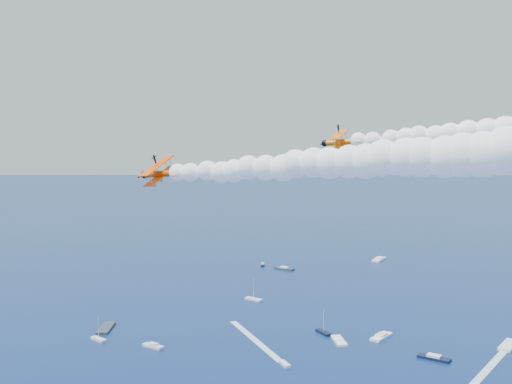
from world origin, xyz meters
The scene contains 5 objects.
biplane_lead centered at (2.25, 33.38, 57.14)m, with size 7.59×8.51×5.13m, color #FF6D05, non-canonical shape.
biplane_trail centered at (-16.74, 7.30, 51.96)m, with size 7.86×8.82×5.31m, color #F04605, non-canonical shape.
smoke_trail_trail centered at (13.95, 14.84, 54.38)m, with size 62.37×20.46×11.66m, color white, non-canonical shape.
spectator_boats centered at (3.22, 113.89, 0.35)m, with size 225.32×170.23×0.70m.
boat_wakes centered at (-18.41, 79.67, 0.03)m, with size 78.77×44.74×0.04m.
Camera 1 is at (57.00, -61.22, 57.48)m, focal length 42.41 mm.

